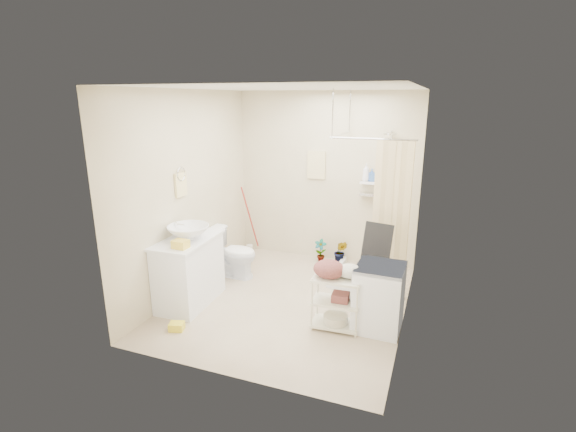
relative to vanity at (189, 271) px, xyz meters
name	(u,v)px	position (x,y,z in m)	size (l,w,h in m)	color
floor	(290,301)	(1.16, 0.46, -0.42)	(3.20, 3.20, 0.00)	#C1AE90
ceiling	(290,88)	(1.16, 0.46, 2.18)	(2.80, 3.20, 0.04)	silver
wall_back	(326,178)	(1.16, 2.06, 0.88)	(2.80, 0.04, 2.60)	beige
wall_front	(225,245)	(1.16, -1.14, 0.88)	(2.80, 0.04, 2.60)	beige
wall_left	(189,193)	(-0.24, 0.46, 0.88)	(0.04, 3.20, 2.60)	beige
wall_right	(412,213)	(2.56, 0.46, 0.88)	(0.04, 3.20, 2.60)	beige
vanity	(189,271)	(0.00, 0.00, 0.00)	(0.54, 0.96, 0.85)	silver
sink	(188,232)	(0.03, -0.01, 0.51)	(0.50, 0.50, 0.17)	white
counter_basket	(181,244)	(0.12, -0.30, 0.47)	(0.17, 0.13, 0.10)	yellow
floor_basket	(177,325)	(0.22, -0.63, -0.36)	(0.23, 0.18, 0.12)	yellow
toilet	(233,253)	(0.12, 0.92, -0.07)	(0.39, 0.69, 0.71)	white
mop	(249,219)	(-0.10, 1.91, 0.13)	(0.11, 0.11, 1.11)	#A1251E
potted_plant_a	(320,251)	(1.16, 1.86, -0.24)	(0.20, 0.13, 0.37)	#974932
potted_plant_b	(341,252)	(1.46, 1.93, -0.24)	(0.20, 0.16, 0.37)	#995633
hanging_towel	(316,165)	(1.01, 2.04, 1.08)	(0.28, 0.03, 0.42)	beige
towel_ring	(181,183)	(-0.22, 0.26, 1.05)	(0.04, 0.22, 0.34)	#FBE595
tp_holder	(197,234)	(-0.20, 0.51, 0.30)	(0.08, 0.12, 0.14)	white
shower	(375,208)	(2.01, 1.51, 0.63)	(1.10, 1.10, 2.10)	silver
shampoo_bottle_a	(366,172)	(1.79, 1.98, 1.02)	(0.10, 0.10, 0.25)	white
shampoo_bottle_b	(372,175)	(1.87, 2.00, 0.99)	(0.08, 0.08, 0.18)	#3C69B8
washing_machine	(379,297)	(2.30, 0.21, -0.05)	(0.51, 0.52, 0.74)	white
laundry_rack	(336,298)	(1.86, 0.05, -0.06)	(0.53, 0.31, 0.73)	beige
ironing_board	(373,270)	(2.18, 0.46, 0.15)	(0.33, 0.10, 1.15)	black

